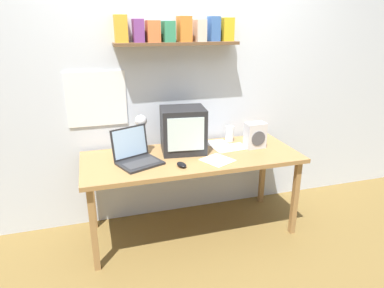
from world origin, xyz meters
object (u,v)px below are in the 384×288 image
crt_monitor (183,130)px  printed_handout (216,143)px  corner_desk (192,162)px  loose_paper_near_laptop (217,160)px  laptop (136,154)px  space_heater (255,135)px  juice_glass (229,135)px  open_notebook (230,148)px  desk_lamp (141,125)px  computer_mouse (182,165)px

crt_monitor → printed_handout: size_ratio=2.12×
corner_desk → loose_paper_near_laptop: loose_paper_near_laptop is taller
corner_desk → laptop: bearing=-178.8°
laptop → space_heater: bearing=-20.4°
juice_glass → open_notebook: juice_glass is taller
crt_monitor → laptop: (-0.42, -0.13, -0.12)m
crt_monitor → loose_paper_near_laptop: 0.39m
desk_lamp → loose_paper_near_laptop: 0.70m
corner_desk → crt_monitor: 0.28m
computer_mouse → open_notebook: computer_mouse is taller
corner_desk → laptop: size_ratio=4.48×
corner_desk → desk_lamp: 0.52m
corner_desk → computer_mouse: bearing=-125.4°
loose_paper_near_laptop → desk_lamp: bearing=146.5°
corner_desk → space_heater: space_heater is taller
crt_monitor → juice_glass: size_ratio=2.75×
crt_monitor → computer_mouse: crt_monitor is taller
laptop → space_heater: size_ratio=1.80×
laptop → computer_mouse: (0.32, -0.19, -0.05)m
juice_glass → printed_handout: size_ratio=0.77×
laptop → open_notebook: laptop is taller
juice_glass → space_heater: 0.27m
crt_monitor → open_notebook: 0.46m
crt_monitor → printed_handout: (0.34, 0.12, -0.19)m
corner_desk → juice_glass: (0.43, 0.25, 0.12)m
corner_desk → desk_lamp: bearing=152.3°
crt_monitor → computer_mouse: (-0.10, -0.32, -0.17)m
juice_glass → printed_handout: juice_glass is taller
printed_handout → loose_paper_near_laptop: (-0.14, -0.40, 0.00)m
open_notebook → computer_mouse: bearing=-151.8°
laptop → desk_lamp: desk_lamp is taller
desk_lamp → space_heater: (0.97, -0.17, -0.12)m
laptop → loose_paper_near_laptop: bearing=-36.2°
juice_glass → loose_paper_near_laptop: 0.49m
corner_desk → open_notebook: (0.37, 0.08, 0.06)m
laptop → printed_handout: bearing=-4.8°
crt_monitor → space_heater: (0.63, -0.09, -0.08)m
printed_handout → desk_lamp: bearing=-177.2°
corner_desk → crt_monitor: bearing=110.2°
computer_mouse → laptop: bearing=149.1°
desk_lamp → open_notebook: bearing=-28.2°
juice_glass → open_notebook: 0.19m
juice_glass → computer_mouse: (-0.58, -0.45, -0.05)m
computer_mouse → corner_desk: bearing=54.6°
laptop → space_heater: (1.05, 0.04, 0.04)m
desk_lamp → computer_mouse: bearing=-77.9°
laptop → printed_handout: (0.77, 0.25, -0.07)m
corner_desk → juice_glass: 0.52m
space_heater → computer_mouse: size_ratio=1.90×
space_heater → open_notebook: size_ratio=0.72×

